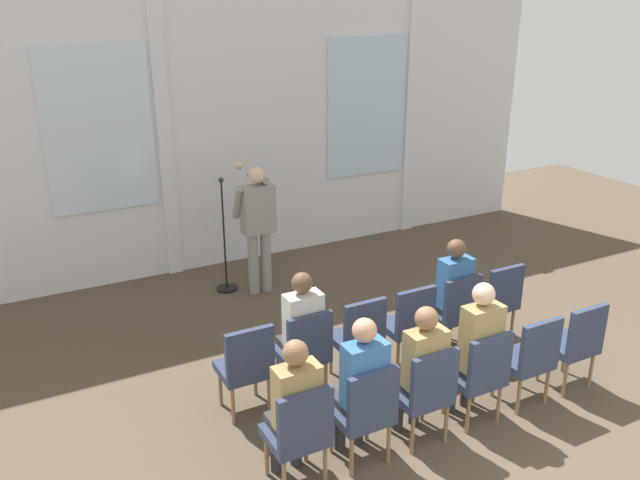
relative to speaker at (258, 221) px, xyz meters
name	(u,v)px	position (x,y,z in m)	size (l,w,h in m)	color
rear_partition	(246,116)	(0.36, 1.21, 1.14)	(9.93, 0.14, 4.26)	silver
speaker	(258,221)	(0.00, 0.00, 0.00)	(0.50, 0.69, 1.70)	gray
mic_stand	(226,266)	(-0.38, 0.25, -0.66)	(0.28, 0.28, 1.55)	black
chair_r0_c0	(246,364)	(-1.17, -2.48, -0.46)	(0.46, 0.44, 0.94)	olive
chair_r0_c1	(305,348)	(-0.57, -2.48, -0.46)	(0.46, 0.44, 0.94)	olive
audience_r0_c1	(301,327)	(-0.57, -2.40, -0.27)	(0.36, 0.39, 1.31)	#2D2D33
chair_r0_c2	(359,334)	(0.04, -2.48, -0.46)	(0.46, 0.44, 0.94)	olive
chair_r0_c3	(409,321)	(0.64, -2.48, -0.46)	(0.46, 0.44, 0.94)	olive
chair_r0_c4	(455,309)	(1.25, -2.48, -0.46)	(0.46, 0.44, 0.94)	olive
audience_r0_c4	(451,289)	(1.25, -2.40, -0.26)	(0.36, 0.39, 1.32)	#2D2D33
chair_r0_c5	(497,297)	(1.85, -2.48, -0.46)	(0.46, 0.44, 0.94)	olive
chair_r1_c0	(299,430)	(-1.17, -3.59, -0.46)	(0.46, 0.44, 0.94)	olive
audience_r1_c0	(294,404)	(-1.17, -3.51, -0.27)	(0.36, 0.39, 1.30)	#2D2D33
chair_r1_c1	(365,409)	(-0.57, -3.59, -0.46)	(0.46, 0.44, 0.94)	olive
audience_r1_c1	(361,382)	(-0.57, -3.51, -0.25)	(0.36, 0.39, 1.34)	#2D2D33
chair_r1_c2	(425,389)	(0.04, -3.59, -0.46)	(0.46, 0.44, 0.94)	olive
audience_r1_c2	(421,366)	(0.04, -3.51, -0.27)	(0.36, 0.39, 1.30)	#2D2D33
chair_r1_c3	(480,372)	(0.64, -3.59, -0.46)	(0.46, 0.44, 0.94)	olive
audience_r1_c3	(476,345)	(0.64, -3.51, -0.23)	(0.36, 0.39, 1.39)	#2D2D33
chair_r1_c4	(530,356)	(1.25, -3.59, -0.46)	(0.46, 0.44, 0.94)	olive
chair_r1_c5	(575,341)	(1.85, -3.59, -0.46)	(0.46, 0.44, 0.94)	olive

